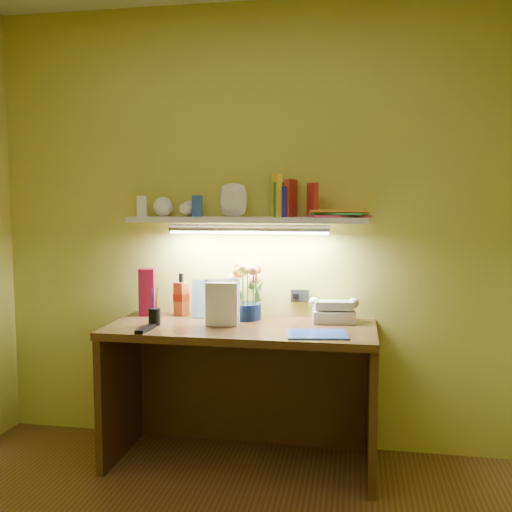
{
  "coord_description": "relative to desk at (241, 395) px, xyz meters",
  "views": [
    {
      "loc": [
        0.59,
        -1.68,
        1.39
      ],
      "look_at": [
        0.05,
        1.35,
        1.1
      ],
      "focal_mm": 40.0,
      "sensor_mm": 36.0,
      "label": 1
    }
  ],
  "objects": [
    {
      "name": "telephone",
      "position": [
        0.47,
        0.18,
        0.44
      ],
      "size": [
        0.24,
        0.19,
        0.13
      ],
      "primitive_type": null,
      "rotation": [
        0.0,
        0.0,
        0.11
      ],
      "color": "beige",
      "rests_on": "desk"
    },
    {
      "name": "desk",
      "position": [
        0.0,
        0.0,
        0.0
      ],
      "size": [
        1.4,
        0.6,
        0.75
      ],
      "primitive_type": "cube",
      "color": "#351B0E",
      "rests_on": "ground"
    },
    {
      "name": "whisky_box",
      "position": [
        -0.58,
        0.18,
        0.51
      ],
      "size": [
        0.1,
        0.1,
        0.27
      ],
      "primitive_type": "cube",
      "rotation": [
        0.0,
        0.0,
        0.23
      ],
      "color": "#5B0917",
      "rests_on": "desk"
    },
    {
      "name": "blue_folder",
      "position": [
        0.41,
        -0.14,
        0.38
      ],
      "size": [
        0.32,
        0.25,
        0.01
      ],
      "primitive_type": "cube",
      "rotation": [
        0.0,
        0.0,
        0.15
      ],
      "color": "#2A4BAB",
      "rests_on": "desk"
    },
    {
      "name": "wall_shelf",
      "position": [
        0.03,
        0.18,
        0.96
      ],
      "size": [
        1.32,
        0.32,
        0.26
      ],
      "color": "white",
      "rests_on": "ground"
    },
    {
      "name": "tv_remote",
      "position": [
        -0.45,
        -0.2,
        0.38
      ],
      "size": [
        0.05,
        0.17,
        0.02
      ],
      "primitive_type": "cube",
      "rotation": [
        0.0,
        0.0,
        -0.05
      ],
      "color": "black",
      "rests_on": "desk"
    },
    {
      "name": "pen_cup",
      "position": [
        -0.45,
        -0.07,
        0.45
      ],
      "size": [
        0.07,
        0.07,
        0.15
      ],
      "primitive_type": "cylinder",
      "rotation": [
        0.0,
        0.0,
        -0.19
      ],
      "color": "black",
      "rests_on": "desk"
    },
    {
      "name": "art_card",
      "position": [
        -0.21,
        0.18,
        0.48
      ],
      "size": [
        0.21,
        0.06,
        0.21
      ],
      "primitive_type": null,
      "rotation": [
        0.0,
        0.0,
        0.07
      ],
      "color": "silver",
      "rests_on": "desk"
    },
    {
      "name": "whisky_bottle",
      "position": [
        -0.39,
        0.21,
        0.5
      ],
      "size": [
        0.08,
        0.08,
        0.24
      ],
      "primitive_type": null,
      "rotation": [
        0.0,
        0.0,
        -0.37
      ],
      "color": "#AA461F",
      "rests_on": "desk"
    },
    {
      "name": "flower_bouquet",
      "position": [
        -0.01,
        0.17,
        0.53
      ],
      "size": [
        0.25,
        0.25,
        0.31
      ],
      "primitive_type": null,
      "rotation": [
        0.0,
        0.0,
        -0.33
      ],
      "color": "#071437",
      "rests_on": "desk"
    },
    {
      "name": "desk_book_b",
      "position": [
        -0.18,
        -0.05,
        0.49
      ],
      "size": [
        0.17,
        0.03,
        0.23
      ],
      "primitive_type": "imported",
      "rotation": [
        0.0,
        0.0,
        0.06
      ],
      "color": "white",
      "rests_on": "desk"
    },
    {
      "name": "desk_book_a",
      "position": [
        -0.19,
        -0.02,
        0.5
      ],
      "size": [
        0.18,
        0.07,
        0.25
      ],
      "primitive_type": "imported",
      "rotation": [
        0.0,
        0.0,
        0.28
      ],
      "color": "white",
      "rests_on": "desk"
    },
    {
      "name": "desk_clock",
      "position": [
        0.51,
        0.22,
        0.42
      ],
      "size": [
        0.09,
        0.05,
        0.08
      ],
      "primitive_type": "cube",
      "rotation": [
        0.0,
        0.0,
        0.11
      ],
      "color": "silver",
      "rests_on": "desk"
    }
  ]
}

